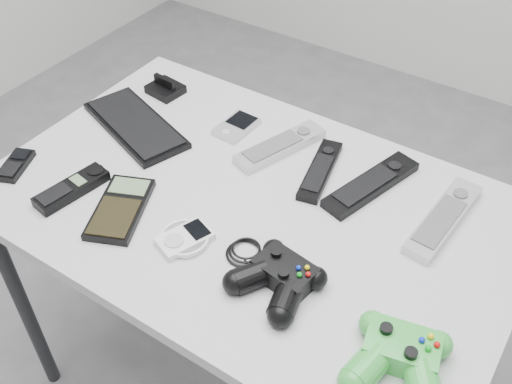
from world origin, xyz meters
The scene contains 15 objects.
floor centered at (0.00, 0.00, 0.00)m, with size 3.50×3.50×0.00m, color slate.
desk centered at (0.03, -0.04, 0.65)m, with size 1.06×0.68×0.71m.
pda_keyboard centered at (-0.34, 0.02, 0.72)m, with size 0.29×0.12×0.02m, color black.
dock_bracket centered at (-0.37, 0.17, 0.73)m, with size 0.08×0.07×0.04m, color black.
pda centered at (-0.14, 0.15, 0.72)m, with size 0.07×0.10×0.02m, color #B6B4BC.
remote_silver_a centered at (-0.01, 0.14, 0.72)m, with size 0.06×0.22×0.02m, color #B6B4BC.
remote_black_a centered at (0.10, 0.12, 0.72)m, with size 0.05×0.20×0.02m, color black.
remote_black_b centered at (0.21, 0.13, 0.72)m, with size 0.06×0.24×0.02m, color black.
remote_silver_b centered at (0.37, 0.12, 0.72)m, with size 0.06×0.25×0.02m, color #B8B7BF.
mobile_phone centered at (-0.45, -0.23, 0.72)m, with size 0.05×0.10×0.02m, color black.
cordless_handset centered at (-0.29, -0.22, 0.72)m, with size 0.05×0.16×0.02m, color black.
calculator centered at (-0.17, -0.20, 0.72)m, with size 0.09×0.18×0.02m, color black.
mp3_player centered at (-0.02, -0.20, 0.72)m, with size 0.09×0.10×0.02m, color silver.
controller_black centered at (0.19, -0.19, 0.73)m, with size 0.25×0.16×0.05m, color black, non-canonical shape.
controller_green centered at (0.43, -0.22, 0.74)m, with size 0.16×0.17×0.05m, color #25892E, non-canonical shape.
Camera 1 is at (0.52, -0.76, 1.54)m, focal length 42.00 mm.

